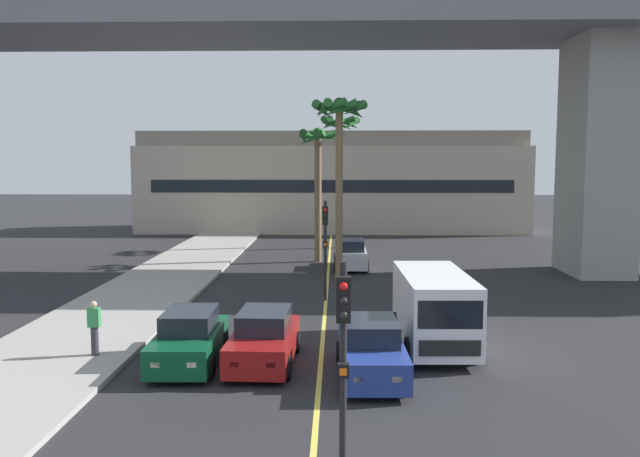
% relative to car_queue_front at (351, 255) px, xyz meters
% --- Properties ---
extents(sidewalk_left, '(4.80, 80.00, 0.15)m').
position_rel_car_queue_front_xyz_m(sidewalk_left, '(-9.22, -15.79, -0.65)').
color(sidewalk_left, '#9E9991').
rests_on(sidewalk_left, ground).
extents(lane_stripe_center, '(0.14, 56.00, 0.01)m').
position_rel_car_queue_front_xyz_m(lane_stripe_center, '(-1.22, -7.79, -0.72)').
color(lane_stripe_center, '#DBCC4C').
rests_on(lane_stripe_center, ground).
extents(bridge_overpass, '(71.31, 8.00, 16.32)m').
position_rel_car_queue_front_xyz_m(bridge_overpass, '(0.03, -1.31, 12.10)').
color(bridge_overpass, slate).
rests_on(bridge_overpass, ground).
extents(pier_building_backdrop, '(31.73, 8.04, 8.22)m').
position_rel_car_queue_front_xyz_m(pier_building_backdrop, '(-1.22, 20.08, 3.33)').
color(pier_building_backdrop, '#BCB29E').
rests_on(pier_building_backdrop, ground).
extents(car_queue_front, '(1.85, 4.11, 1.56)m').
position_rel_car_queue_front_xyz_m(car_queue_front, '(0.00, 0.00, 0.00)').
color(car_queue_front, '#B7BABF').
rests_on(car_queue_front, ground).
extents(car_queue_second, '(1.91, 4.14, 1.56)m').
position_rel_car_queue_front_xyz_m(car_queue_second, '(-5.01, -17.17, 0.00)').
color(car_queue_second, '#0C4728').
rests_on(car_queue_second, ground).
extents(car_queue_third, '(1.93, 4.15, 1.56)m').
position_rel_car_queue_front_xyz_m(car_queue_third, '(-2.86, -17.10, 0.00)').
color(car_queue_third, maroon).
rests_on(car_queue_third, ground).
extents(car_queue_fourth, '(1.91, 4.14, 1.56)m').
position_rel_car_queue_front_xyz_m(car_queue_fourth, '(0.18, -18.15, 0.00)').
color(car_queue_fourth, navy).
rests_on(car_queue_fourth, ground).
extents(delivery_van, '(2.26, 5.30, 2.36)m').
position_rel_car_queue_front_xyz_m(delivery_van, '(2.29, -15.27, 0.57)').
color(delivery_van, white).
rests_on(delivery_van, ground).
extents(traffic_light_median_near, '(0.24, 0.37, 4.20)m').
position_rel_car_queue_front_xyz_m(traffic_light_median_near, '(-0.65, -24.91, 1.99)').
color(traffic_light_median_near, black).
rests_on(traffic_light_median_near, ground).
extents(traffic_light_median_far, '(0.24, 0.37, 4.20)m').
position_rel_car_queue_front_xyz_m(traffic_light_median_far, '(-1.25, -8.40, 1.99)').
color(traffic_light_median_far, black).
rests_on(traffic_light_median_far, ground).
extents(palm_tree_near_median, '(2.41, 2.58, 7.75)m').
position_rel_car_queue_front_xyz_m(palm_tree_near_median, '(-1.86, 2.34, 5.19)').
color(palm_tree_near_median, brown).
rests_on(palm_tree_near_median, ground).
extents(palm_tree_mid_median, '(2.74, 2.75, 8.90)m').
position_rel_car_queue_front_xyz_m(palm_tree_mid_median, '(-0.59, 8.50, 6.58)').
color(palm_tree_mid_median, brown).
rests_on(palm_tree_mid_median, ground).
extents(palm_tree_far_median, '(2.72, 2.71, 8.84)m').
position_rel_car_queue_front_xyz_m(palm_tree_far_median, '(-0.66, -4.06, 6.57)').
color(palm_tree_far_median, brown).
rests_on(palm_tree_far_median, ground).
extents(pedestrian_mid_block, '(0.34, 0.22, 1.62)m').
position_rel_car_queue_front_xyz_m(pedestrian_mid_block, '(-7.89, -16.83, 0.28)').
color(pedestrian_mid_block, '#2D2D38').
rests_on(pedestrian_mid_block, sidewalk_left).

